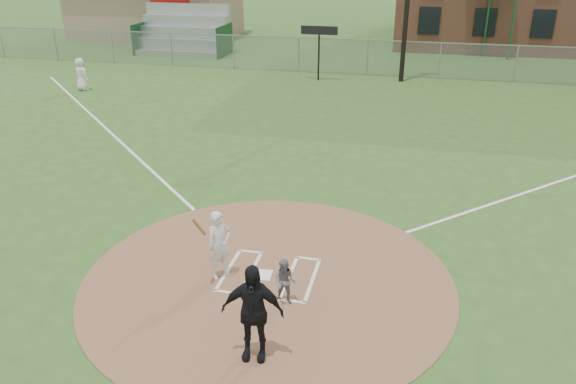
% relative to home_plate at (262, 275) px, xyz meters
% --- Properties ---
extents(ground, '(140.00, 140.00, 0.00)m').
position_rel_home_plate_xyz_m(ground, '(0.17, -0.07, -0.03)').
color(ground, '#2D561D').
rests_on(ground, ground).
extents(dirt_circle, '(8.40, 8.40, 0.02)m').
position_rel_home_plate_xyz_m(dirt_circle, '(0.17, -0.07, -0.02)').
color(dirt_circle, '#8D6042').
rests_on(dirt_circle, ground).
extents(home_plate, '(0.48, 0.48, 0.03)m').
position_rel_home_plate_xyz_m(home_plate, '(0.00, 0.00, 0.00)').
color(home_plate, white).
rests_on(home_plate, dirt_circle).
extents(foul_line_third, '(17.04, 17.04, 0.01)m').
position_rel_home_plate_xyz_m(foul_line_third, '(-8.83, 8.93, -0.03)').
color(foul_line_third, white).
rests_on(foul_line_third, ground).
extents(catcher, '(0.52, 0.42, 1.02)m').
position_rel_home_plate_xyz_m(catcher, '(0.76, -0.90, 0.50)').
color(catcher, slate).
rests_on(catcher, dirt_circle).
extents(umpire, '(1.17, 0.59, 1.92)m').
position_rel_home_plate_xyz_m(umpire, '(0.58, -2.65, 0.95)').
color(umpire, black).
rests_on(umpire, dirt_circle).
extents(ondeck_player, '(0.95, 0.80, 1.65)m').
position_rel_home_plate_xyz_m(ondeck_player, '(-13.82, 15.08, 0.79)').
color(ondeck_player, white).
rests_on(ondeck_player, ground).
extents(batters_boxes, '(2.08, 1.88, 0.01)m').
position_rel_home_plate_xyz_m(batters_boxes, '(0.17, 0.08, -0.01)').
color(batters_boxes, white).
rests_on(batters_boxes, dirt_circle).
extents(batter_at_plate, '(0.69, 1.05, 1.78)m').
position_rel_home_plate_xyz_m(batter_at_plate, '(-0.91, -0.21, 0.80)').
color(batter_at_plate, silver).
rests_on(batter_at_plate, dirt_circle).
extents(outfield_fence, '(56.08, 0.08, 2.03)m').
position_rel_home_plate_xyz_m(outfield_fence, '(0.17, 21.93, 0.98)').
color(outfield_fence, slate).
rests_on(outfield_fence, ground).
extents(bleachers, '(6.08, 3.20, 3.20)m').
position_rel_home_plate_xyz_m(bleachers, '(-12.83, 26.13, 1.55)').
color(bleachers, '#B7BABF').
rests_on(bleachers, ground).
extents(clubhouse, '(12.20, 8.71, 6.23)m').
position_rel_home_plate_xyz_m(clubhouse, '(-17.83, 32.92, 2.35)').
color(clubhouse, tan).
rests_on(clubhouse, ground).
extents(scoreboard_sign, '(2.00, 0.10, 2.93)m').
position_rel_home_plate_xyz_m(scoreboard_sign, '(-2.33, 20.13, 2.35)').
color(scoreboard_sign, black).
rests_on(scoreboard_sign, ground).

